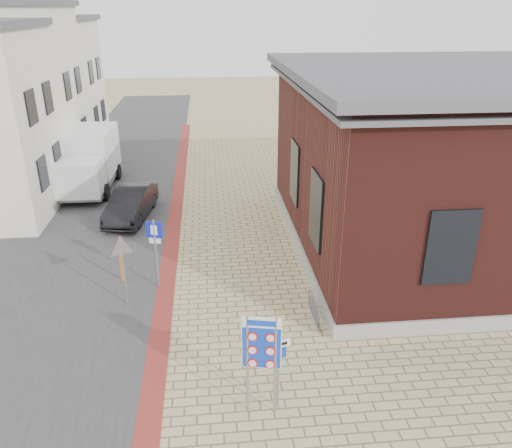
{
  "coord_description": "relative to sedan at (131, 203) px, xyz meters",
  "views": [
    {
      "loc": [
        -0.42,
        -10.47,
        8.73
      ],
      "look_at": [
        1.08,
        4.45,
        2.2
      ],
      "focal_mm": 35.0,
      "sensor_mm": 36.0,
      "label": 1
    }
  ],
  "objects": [
    {
      "name": "townhouse_far",
      "position": [
        -7.09,
        13.23,
        3.48
      ],
      "size": [
        7.4,
        6.4,
        8.3
      ],
      "color": "silver",
      "rests_on": "ground"
    },
    {
      "name": "border_sign",
      "position": [
        4.51,
        -12.27,
        1.17
      ],
      "size": [
        0.88,
        0.23,
        2.61
      ],
      "rotation": [
        0.0,
        0.0,
        -0.21
      ],
      "color": "gray",
      "rests_on": "ground"
    },
    {
      "name": "essen_sign",
      "position": [
        4.91,
        -12.19,
        0.62
      ],
      "size": [
        0.54,
        0.17,
        2.03
      ],
      "rotation": [
        0.0,
        0.0,
        0.23
      ],
      "color": "gray",
      "rests_on": "ground"
    },
    {
      "name": "parking_sign",
      "position": [
        1.67,
        -6.27,
        0.98
      ],
      "size": [
        0.53,
        0.19,
        2.46
      ],
      "rotation": [
        0.0,
        0.0,
        -0.28
      ],
      "color": "gray",
      "rests_on": "ground"
    },
    {
      "name": "curb_strip",
      "position": [
        1.91,
        -0.77,
        -0.68
      ],
      "size": [
        0.6,
        40.0,
        0.02
      ],
      "primitive_type": "cube",
      "color": "maroon",
      "rests_on": "ground"
    },
    {
      "name": "box_truck",
      "position": [
        -2.59,
        4.25,
        0.84
      ],
      "size": [
        2.53,
        5.71,
        2.96
      ],
      "rotation": [
        0.0,
        0.0,
        -0.02
      ],
      "color": "slate",
      "rests_on": "ground"
    },
    {
      "name": "ground",
      "position": [
        3.91,
        -10.77,
        -0.69
      ],
      "size": [
        120.0,
        120.0,
        0.0
      ],
      "primitive_type": "plane",
      "color": "tan",
      "rests_on": "ground"
    },
    {
      "name": "bollard",
      "position": [
        0.41,
        -5.77,
        -0.12
      ],
      "size": [
        0.12,
        0.12,
        1.15
      ],
      "primitive_type": "cylinder",
      "rotation": [
        0.0,
        0.0,
        -0.12
      ],
      "color": "orange",
      "rests_on": "ground"
    },
    {
      "name": "yield_sign",
      "position": [
        0.75,
        -7.25,
        1.1
      ],
      "size": [
        0.8,
        0.37,
        2.36
      ],
      "rotation": [
        0.0,
        0.0,
        0.38
      ],
      "color": "gray",
      "rests_on": "ground"
    },
    {
      "name": "road_strip",
      "position": [
        -1.59,
        4.23,
        -0.68
      ],
      "size": [
        7.0,
        60.0,
        0.02
      ],
      "primitive_type": "cube",
      "color": "#38383A",
      "rests_on": "ground"
    },
    {
      "name": "sedan",
      "position": [
        0.0,
        0.0,
        0.0
      ],
      "size": [
        2.1,
        4.37,
        1.38
      ],
      "primitive_type": "imported",
      "rotation": [
        0.0,
        0.0,
        -0.16
      ],
      "color": "black",
      "rests_on": "ground"
    },
    {
      "name": "brick_building",
      "position": [
        12.9,
        -3.77,
        2.79
      ],
      "size": [
        13.0,
        13.0,
        6.8
      ],
      "color": "gray",
      "rests_on": "ground"
    },
    {
      "name": "townhouse_mid",
      "position": [
        -7.09,
        7.23,
        3.88
      ],
      "size": [
        7.4,
        6.4,
        9.1
      ],
      "color": "silver",
      "rests_on": "ground"
    },
    {
      "name": "bike_rack",
      "position": [
        6.56,
        -8.57,
        -0.43
      ],
      "size": [
        0.08,
        1.8,
        0.6
      ],
      "color": "slate",
      "rests_on": "ground"
    }
  ]
}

